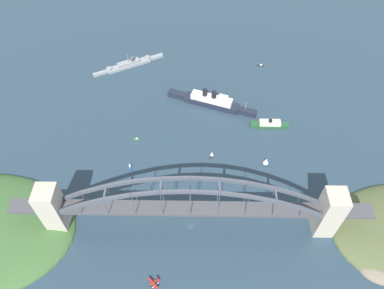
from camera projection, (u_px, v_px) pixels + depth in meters
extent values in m
plane|color=#283D4C|center=(190.00, 226.00, 294.70)|extent=(1400.00, 1400.00, 0.00)
cube|color=#BCB29E|center=(53.00, 209.00, 276.82)|extent=(15.72, 16.92, 49.17)
cube|color=#BCB29E|center=(329.00, 213.00, 274.69)|extent=(15.72, 16.92, 49.17)
cube|color=#47474C|center=(190.00, 209.00, 273.13)|extent=(193.83, 12.19, 2.40)
cube|color=#47474C|center=(25.00, 206.00, 274.40)|extent=(24.00, 12.19, 2.40)
cube|color=#47474C|center=(357.00, 211.00, 271.86)|extent=(24.00, 12.19, 2.40)
cube|color=#4C515B|center=(66.00, 209.00, 266.03)|extent=(21.78, 1.80, 14.51)
cube|color=#4C515B|center=(91.00, 203.00, 257.78)|extent=(21.49, 1.80, 12.05)
cube|color=#4C515B|center=(117.00, 197.00, 251.54)|extent=(21.15, 1.80, 9.57)
cube|color=#4C515B|center=(146.00, 193.00, 247.31)|extent=(20.78, 1.80, 7.06)
cube|color=#4C515B|center=(175.00, 192.00, 245.09)|extent=(20.38, 1.80, 4.50)
cube|color=#4C515B|center=(205.00, 192.00, 244.89)|extent=(20.38, 1.80, 4.50)
cube|color=#4C515B|center=(235.00, 195.00, 246.69)|extent=(20.78, 1.80, 7.06)
cube|color=#4C515B|center=(263.00, 199.00, 250.51)|extent=(21.15, 1.80, 9.57)
cube|color=#4C515B|center=(290.00, 205.00, 256.34)|extent=(21.49, 1.80, 12.05)
cube|color=#4C515B|center=(315.00, 213.00, 264.18)|extent=(21.78, 1.80, 14.51)
cube|color=#4C515B|center=(70.00, 197.00, 273.02)|extent=(21.78, 1.80, 14.51)
cube|color=#4C515B|center=(94.00, 189.00, 264.77)|extent=(21.49, 1.80, 12.05)
cube|color=#4C515B|center=(119.00, 184.00, 258.53)|extent=(21.15, 1.80, 9.57)
cube|color=#4C515B|center=(147.00, 180.00, 254.30)|extent=(20.78, 1.80, 7.06)
cube|color=#4C515B|center=(176.00, 178.00, 252.08)|extent=(20.38, 1.80, 4.50)
cube|color=#4C515B|center=(205.00, 179.00, 251.88)|extent=(20.38, 1.80, 4.50)
cube|color=#4C515B|center=(234.00, 181.00, 253.68)|extent=(20.78, 1.80, 7.06)
cube|color=#4C515B|center=(261.00, 186.00, 257.50)|extent=(21.15, 1.80, 9.57)
cube|color=#4C515B|center=(288.00, 192.00, 263.33)|extent=(21.49, 1.80, 12.05)
cube|color=#4C515B|center=(312.00, 200.00, 271.17)|extent=(21.78, 1.80, 14.51)
cube|color=#4C515B|center=(57.00, 207.00, 274.16)|extent=(1.40, 10.97, 1.40)
cube|color=#4C515B|center=(105.00, 193.00, 257.65)|extent=(1.40, 10.97, 1.40)
cube|color=#4C515B|center=(161.00, 185.00, 249.19)|extent=(1.40, 10.97, 1.40)
cube|color=#4C515B|center=(220.00, 186.00, 248.78)|extent=(1.40, 10.97, 1.40)
cube|color=#4C515B|center=(276.00, 195.00, 256.42)|extent=(1.40, 10.97, 1.40)
cube|color=#4C515B|center=(325.00, 211.00, 272.10)|extent=(1.40, 10.97, 1.40)
cylinder|color=#4C515B|center=(80.00, 209.00, 265.47)|extent=(0.56, 0.56, 10.55)
cylinder|color=#4C515B|center=(83.00, 196.00, 272.46)|extent=(0.56, 0.56, 10.55)
cylinder|color=#4C515B|center=(106.00, 206.00, 261.74)|extent=(0.56, 0.56, 19.69)
cylinder|color=#4C515B|center=(109.00, 193.00, 268.73)|extent=(0.56, 0.56, 19.69)
cylinder|color=#4C515B|center=(134.00, 205.00, 259.02)|extent=(0.56, 0.56, 26.21)
cylinder|color=#4C515B|center=(135.00, 191.00, 266.01)|extent=(0.56, 0.56, 26.21)
cylinder|color=#4C515B|center=(162.00, 204.00, 257.31)|extent=(0.56, 0.56, 30.13)
cylinder|color=#4C515B|center=(163.00, 190.00, 264.30)|extent=(0.56, 0.56, 30.13)
cylinder|color=#4C515B|center=(190.00, 203.00, 256.60)|extent=(0.56, 0.56, 31.43)
cylinder|color=#4C515B|center=(190.00, 190.00, 263.59)|extent=(0.56, 0.56, 31.43)
cylinder|color=#4C515B|center=(219.00, 204.00, 256.90)|extent=(0.56, 0.56, 30.13)
cylinder|color=#4C515B|center=(218.00, 191.00, 263.89)|extent=(0.56, 0.56, 30.13)
cylinder|color=#4C515B|center=(247.00, 206.00, 258.20)|extent=(0.56, 0.56, 26.21)
cylinder|color=#4C515B|center=(246.00, 193.00, 265.19)|extent=(0.56, 0.56, 26.21)
cylinder|color=#4C515B|center=(275.00, 209.00, 260.51)|extent=(0.56, 0.56, 19.69)
cylinder|color=#4C515B|center=(273.00, 196.00, 267.50)|extent=(0.56, 0.56, 19.69)
cylinder|color=#4C515B|center=(301.00, 212.00, 263.83)|extent=(0.56, 0.56, 10.55)
cylinder|color=#4C515B|center=(299.00, 199.00, 270.81)|extent=(0.56, 0.56, 10.55)
cube|color=#1E2333|center=(211.00, 103.00, 381.04)|extent=(58.06, 29.40, 6.48)
cube|color=#1E2333|center=(247.00, 112.00, 372.68)|extent=(20.15, 12.09, 6.48)
cube|color=#1E2333|center=(177.00, 95.00, 389.41)|extent=(20.55, 13.26, 6.48)
cube|color=white|center=(212.00, 99.00, 376.34)|extent=(43.91, 23.11, 5.72)
cube|color=white|center=(223.00, 98.00, 370.31)|extent=(11.72, 11.04, 3.20)
cylinder|color=black|center=(214.00, 95.00, 370.87)|extent=(5.04, 5.04, 7.26)
cylinder|color=black|center=(205.00, 92.00, 372.98)|extent=(5.04, 5.04, 7.26)
cylinder|color=tan|center=(246.00, 106.00, 366.85)|extent=(0.50, 0.50, 10.00)
cube|color=gray|center=(129.00, 65.00, 424.06)|extent=(49.90, 31.62, 3.20)
cube|color=gray|center=(100.00, 73.00, 414.35)|extent=(17.12, 11.48, 3.20)
cube|color=gray|center=(156.00, 57.00, 433.77)|extent=(17.49, 12.20, 3.20)
cube|color=gray|center=(129.00, 63.00, 421.62)|extent=(26.19, 18.22, 3.13)
cylinder|color=gray|center=(109.00, 69.00, 415.30)|extent=(6.32, 6.32, 2.20)
cylinder|color=gray|center=(147.00, 57.00, 428.66)|extent=(6.32, 6.32, 2.20)
cylinder|color=gray|center=(128.00, 58.00, 416.56)|extent=(0.60, 0.60, 10.00)
cylinder|color=#4C4C51|center=(132.00, 59.00, 420.18)|extent=(4.97, 4.97, 4.40)
cube|color=#23512D|center=(270.00, 125.00, 363.86)|extent=(22.90, 9.40, 2.78)
cube|color=#23512D|center=(285.00, 125.00, 363.58)|extent=(7.68, 6.48, 2.78)
cube|color=#23512D|center=(254.00, 124.00, 364.14)|extent=(7.69, 7.75, 2.78)
cube|color=beige|center=(270.00, 123.00, 361.56)|extent=(20.99, 8.01, 3.19)
cylinder|color=black|center=(270.00, 121.00, 359.40)|extent=(3.65, 3.65, 2.40)
cylinder|color=#B7B7B2|center=(155.00, 285.00, 264.21)|extent=(4.84, 4.74, 0.90)
cylinder|color=#B7B7B2|center=(153.00, 282.00, 265.54)|extent=(4.84, 4.74, 0.90)
cylinder|color=black|center=(155.00, 285.00, 263.41)|extent=(0.14, 0.14, 1.19)
cylinder|color=black|center=(153.00, 282.00, 264.74)|extent=(0.14, 0.14, 1.19)
ellipsoid|color=#B21E19|center=(154.00, 283.00, 263.19)|extent=(6.39, 6.25, 1.10)
cylinder|color=black|center=(150.00, 286.00, 261.65)|extent=(1.30, 1.31, 1.05)
cube|color=#B21E19|center=(153.00, 283.00, 262.40)|extent=(8.56, 8.75, 0.20)
cube|color=#B21E19|center=(157.00, 279.00, 264.61)|extent=(3.58, 3.64, 0.12)
cube|color=black|center=(157.00, 279.00, 263.69)|extent=(0.87, 0.85, 1.50)
cube|color=black|center=(260.00, 66.00, 425.04)|extent=(5.39, 3.07, 0.89)
cube|color=black|center=(257.00, 65.00, 425.49)|extent=(1.89, 1.48, 0.89)
cube|color=black|center=(263.00, 66.00, 424.59)|extent=(1.93, 1.71, 0.89)
cube|color=beige|center=(261.00, 65.00, 424.11)|extent=(2.82, 2.17, 1.30)
cube|color=#234C8C|center=(266.00, 163.00, 334.60)|extent=(6.22, 5.54, 1.05)
cube|color=#234C8C|center=(269.00, 161.00, 336.01)|extent=(2.26, 2.10, 1.05)
cube|color=#234C8C|center=(263.00, 165.00, 333.20)|extent=(2.40, 2.29, 1.05)
cylinder|color=tan|center=(268.00, 160.00, 331.30)|extent=(0.16, 0.16, 7.99)
cone|color=silver|center=(266.00, 161.00, 330.99)|extent=(7.36, 7.36, 6.39)
cube|color=#234C8C|center=(130.00, 167.00, 331.73)|extent=(2.74, 5.46, 0.96)
cube|color=#234C8C|center=(130.00, 170.00, 329.53)|extent=(1.35, 1.88, 0.96)
cube|color=#234C8C|center=(130.00, 164.00, 333.94)|extent=(1.58, 1.91, 0.96)
cube|color=beige|center=(130.00, 166.00, 331.31)|extent=(1.98, 2.81, 1.22)
cube|color=#2D6B3D|center=(136.00, 139.00, 352.83)|extent=(4.94, 2.05, 1.01)
cube|color=#2D6B3D|center=(133.00, 140.00, 352.59)|extent=(1.69, 0.99, 1.01)
cube|color=#2D6B3D|center=(140.00, 139.00, 353.06)|extent=(1.71, 1.15, 1.01)
cube|color=beige|center=(137.00, 139.00, 352.01)|extent=(2.53, 1.45, 1.22)
cube|color=black|center=(211.00, 156.00, 339.69)|extent=(3.09, 4.12, 1.03)
cube|color=black|center=(210.00, 158.00, 338.25)|extent=(1.19, 1.45, 1.03)
cube|color=black|center=(213.00, 154.00, 341.14)|extent=(1.32, 1.52, 1.03)
cylinder|color=tan|center=(211.00, 154.00, 336.86)|extent=(0.16, 0.16, 5.85)
cone|color=silver|center=(212.00, 153.00, 337.72)|extent=(4.72, 4.72, 4.68)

